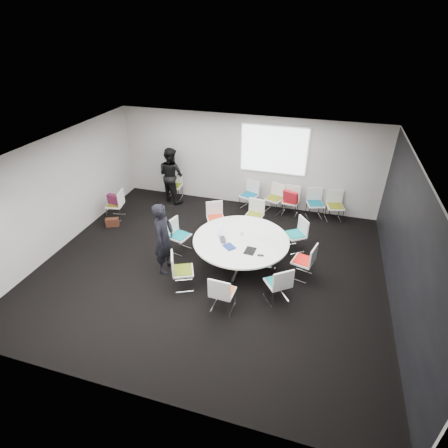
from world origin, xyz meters
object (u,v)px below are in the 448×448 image
(chair_ring_f, at_px, (183,277))
(chair_spare_left, at_px, (117,210))
(brown_bag, at_px, (112,222))
(cup, at_px, (242,233))
(person_back, at_px, (171,175))
(chair_ring_d, at_px, (216,224))
(laptop, at_px, (225,239))
(chair_ring_a, at_px, (303,267))
(chair_ring_g, at_px, (222,298))
(maroon_bag, at_px, (114,199))
(chair_ring_h, at_px, (277,289))
(conference_table, at_px, (241,246))
(chair_ring_c, at_px, (254,221))
(chair_person_back, at_px, (175,190))
(chair_ring_b, at_px, (295,240))
(chair_back_d, at_px, (314,209))
(chair_back_c, at_px, (290,206))
(chair_ring_e, at_px, (180,242))
(person_main, at_px, (164,239))
(chair_back_a, at_px, (249,200))
(chair_back_e, at_px, (334,212))
(chair_back_b, at_px, (274,204))

(chair_ring_f, bearing_deg, chair_spare_left, -151.52)
(brown_bag, bearing_deg, cup, -7.76)
(person_back, relative_size, cup, 19.72)
(chair_ring_d, bearing_deg, laptop, 88.70)
(chair_ring_a, height_order, chair_ring_g, same)
(maroon_bag, bearing_deg, chair_ring_h, -22.52)
(conference_table, xyz_separation_m, laptop, (-0.36, -0.14, 0.20))
(chair_ring_c, xyz_separation_m, chair_ring_g, (0.05, -3.22, 0.00))
(chair_person_back, xyz_separation_m, brown_bag, (-1.01, -2.17, -0.16))
(chair_ring_d, bearing_deg, chair_ring_b, 147.61)
(chair_ring_b, bearing_deg, chair_back_d, -46.48)
(maroon_bag, bearing_deg, chair_ring_f, -36.95)
(chair_ring_d, bearing_deg, chair_ring_f, 62.79)
(chair_ring_f, relative_size, laptop, 2.84)
(chair_ring_a, relative_size, chair_back_c, 1.00)
(chair_ring_e, bearing_deg, chair_ring_a, 101.01)
(chair_ring_g, bearing_deg, chair_person_back, 126.62)
(chair_spare_left, relative_size, person_main, 0.51)
(chair_back_a, relative_size, chair_back_d, 1.00)
(maroon_bag, bearing_deg, chair_ring_a, -12.24)
(chair_ring_b, xyz_separation_m, chair_ring_c, (-1.21, 0.65, 0.00))
(chair_back_c, relative_size, laptop, 2.84)
(laptop, bearing_deg, chair_ring_a, -111.81)
(chair_ring_f, bearing_deg, cup, 118.91)
(laptop, bearing_deg, chair_back_e, -63.85)
(chair_spare_left, bearing_deg, chair_ring_h, -124.10)
(chair_back_a, distance_m, person_main, 3.79)
(chair_back_b, distance_m, chair_back_e, 1.78)
(chair_ring_a, distance_m, brown_bag, 5.50)
(chair_ring_a, bearing_deg, chair_back_d, 13.80)
(chair_ring_h, xyz_separation_m, cup, (-1.07, 1.14, 0.50))
(laptop, xyz_separation_m, brown_bag, (-3.61, 0.85, -0.62))
(maroon_bag, bearing_deg, chair_ring_e, -22.82)
(chair_ring_a, bearing_deg, chair_back_e, 2.89)
(chair_ring_g, bearing_deg, chair_back_a, 98.82)
(chair_back_a, height_order, chair_person_back, same)
(chair_ring_c, relative_size, laptop, 2.84)
(chair_back_b, relative_size, brown_bag, 2.44)
(chair_ring_h, relative_size, person_main, 0.51)
(conference_table, height_order, chair_back_a, chair_back_a)
(chair_ring_h, xyz_separation_m, person_main, (-2.67, 0.29, 0.59))
(laptop, xyz_separation_m, maroon_bag, (-3.73, 1.30, -0.12))
(chair_back_c, distance_m, maroon_bag, 5.20)
(chair_ring_g, bearing_deg, person_main, 154.70)
(chair_back_b, bearing_deg, chair_ring_a, 131.40)
(chair_ring_f, distance_m, chair_ring_h, 2.07)
(chair_back_b, bearing_deg, chair_ring_g, 105.89)
(person_main, bearing_deg, laptop, -65.88)
(conference_table, xyz_separation_m, chair_person_back, (-2.96, 2.88, -0.27))
(chair_ring_g, relative_size, maroon_bag, 2.20)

